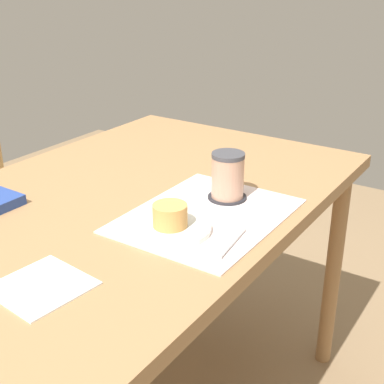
{
  "coord_description": "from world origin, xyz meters",
  "views": [
    {
      "loc": [
        -0.93,
        -0.8,
        1.27
      ],
      "look_at": [
        -0.01,
        -0.19,
        0.8
      ],
      "focal_mm": 50.0,
      "sensor_mm": 36.0,
      "label": 1
    }
  ],
  "objects_px": {
    "dining_table": "(132,222)",
    "pastry_plate": "(170,228)",
    "pastry": "(170,215)",
    "coffee_mug": "(228,175)"
  },
  "relations": [
    {
      "from": "dining_table",
      "to": "coffee_mug",
      "type": "bearing_deg",
      "value": -64.97
    },
    {
      "from": "pastry_plate",
      "to": "dining_table",
      "type": "bearing_deg",
      "value": 60.39
    },
    {
      "from": "pastry_plate",
      "to": "pastry",
      "type": "height_order",
      "value": "pastry"
    },
    {
      "from": "dining_table",
      "to": "pastry",
      "type": "bearing_deg",
      "value": -119.61
    },
    {
      "from": "dining_table",
      "to": "coffee_mug",
      "type": "distance_m",
      "value": 0.28
    },
    {
      "from": "pastry",
      "to": "coffee_mug",
      "type": "relative_size",
      "value": 0.66
    },
    {
      "from": "dining_table",
      "to": "pastry_plate",
      "type": "bearing_deg",
      "value": -119.61
    },
    {
      "from": "pastry_plate",
      "to": "coffee_mug",
      "type": "relative_size",
      "value": 1.56
    },
    {
      "from": "pastry_plate",
      "to": "pastry",
      "type": "distance_m",
      "value": 0.03
    },
    {
      "from": "dining_table",
      "to": "pastry_plate",
      "type": "distance_m",
      "value": 0.25
    }
  ]
}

